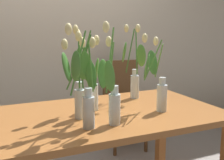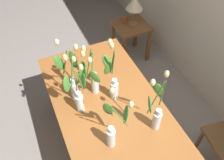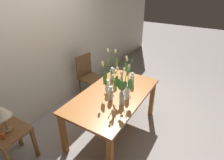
{
  "view_description": "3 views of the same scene",
  "coord_description": "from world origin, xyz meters",
  "px_view_note": "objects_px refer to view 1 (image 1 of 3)",
  "views": [
    {
      "loc": [
        -0.68,
        -1.69,
        1.31
      ],
      "look_at": [
        0.06,
        -0.03,
        0.96
      ],
      "focal_mm": 46.08,
      "sensor_mm": 36.0,
      "label": 1
    },
    {
      "loc": [
        1.2,
        -0.48,
        2.43
      ],
      "look_at": [
        -0.04,
        0.07,
        0.96
      ],
      "focal_mm": 38.53,
      "sensor_mm": 36.0,
      "label": 2
    },
    {
      "loc": [
        -2.04,
        -1.2,
        2.28
      ],
      "look_at": [
        -0.04,
        -0.0,
        1.0
      ],
      "focal_mm": 29.46,
      "sensor_mm": 36.0,
      "label": 3
    }
  ],
  "objects_px": {
    "tulip_vase_3": "(112,95)",
    "tulip_vase_2": "(88,84)",
    "tulip_vase_0": "(84,91)",
    "tulip_vase_5": "(134,74)",
    "dining_table": "(101,126)",
    "tulip_vase_4": "(158,85)",
    "dining_chair": "(123,99)",
    "tulip_vase_1": "(84,86)"
  },
  "relations": [
    {
      "from": "tulip_vase_3",
      "to": "tulip_vase_2",
      "type": "bearing_deg",
      "value": 95.18
    },
    {
      "from": "tulip_vase_0",
      "to": "tulip_vase_3",
      "type": "height_order",
      "value": "tulip_vase_3"
    },
    {
      "from": "tulip_vase_0",
      "to": "tulip_vase_5",
      "type": "distance_m",
      "value": 0.74
    },
    {
      "from": "tulip_vase_0",
      "to": "tulip_vase_5",
      "type": "height_order",
      "value": "tulip_vase_0"
    },
    {
      "from": "dining_table",
      "to": "tulip_vase_3",
      "type": "bearing_deg",
      "value": -96.87
    },
    {
      "from": "tulip_vase_4",
      "to": "dining_chair",
      "type": "relative_size",
      "value": 0.55
    },
    {
      "from": "tulip_vase_1",
      "to": "tulip_vase_4",
      "type": "bearing_deg",
      "value": -3.32
    },
    {
      "from": "tulip_vase_2",
      "to": "dining_chair",
      "type": "xyz_separation_m",
      "value": [
        0.73,
        0.94,
        -0.4
      ]
    },
    {
      "from": "tulip_vase_0",
      "to": "tulip_vase_3",
      "type": "xyz_separation_m",
      "value": [
        0.16,
        -0.01,
        -0.03
      ]
    },
    {
      "from": "tulip_vase_1",
      "to": "tulip_vase_2",
      "type": "distance_m",
      "value": 0.18
    },
    {
      "from": "tulip_vase_1",
      "to": "dining_table",
      "type": "bearing_deg",
      "value": 27.8
    },
    {
      "from": "dining_table",
      "to": "tulip_vase_3",
      "type": "relative_size",
      "value": 2.72
    },
    {
      "from": "tulip_vase_0",
      "to": "tulip_vase_1",
      "type": "distance_m",
      "value": 0.16
    },
    {
      "from": "tulip_vase_3",
      "to": "tulip_vase_4",
      "type": "bearing_deg",
      "value": 18.71
    },
    {
      "from": "tulip_vase_5",
      "to": "tulip_vase_2",
      "type": "bearing_deg",
      "value": -158.79
    },
    {
      "from": "dining_chair",
      "to": "tulip_vase_1",
      "type": "bearing_deg",
      "value": -126.52
    },
    {
      "from": "tulip_vase_0",
      "to": "tulip_vase_3",
      "type": "relative_size",
      "value": 0.98
    },
    {
      "from": "tulip_vase_2",
      "to": "dining_chair",
      "type": "bearing_deg",
      "value": 52.36
    },
    {
      "from": "dining_table",
      "to": "tulip_vase_1",
      "type": "bearing_deg",
      "value": -152.2
    },
    {
      "from": "tulip_vase_0",
      "to": "dining_chair",
      "type": "height_order",
      "value": "tulip_vase_0"
    },
    {
      "from": "tulip_vase_0",
      "to": "dining_chair",
      "type": "bearing_deg",
      "value": 55.42
    },
    {
      "from": "tulip_vase_2",
      "to": "dining_chair",
      "type": "height_order",
      "value": "tulip_vase_2"
    },
    {
      "from": "dining_table",
      "to": "tulip_vase_3",
      "type": "distance_m",
      "value": 0.36
    },
    {
      "from": "tulip_vase_2",
      "to": "tulip_vase_3",
      "type": "height_order",
      "value": "tulip_vase_3"
    },
    {
      "from": "tulip_vase_3",
      "to": "tulip_vase_5",
      "type": "height_order",
      "value": "tulip_vase_3"
    },
    {
      "from": "tulip_vase_4",
      "to": "dining_chair",
      "type": "bearing_deg",
      "value": 74.95
    },
    {
      "from": "tulip_vase_1",
      "to": "tulip_vase_4",
      "type": "relative_size",
      "value": 1.04
    },
    {
      "from": "tulip_vase_4",
      "to": "dining_table",
      "type": "bearing_deg",
      "value": 164.01
    },
    {
      "from": "tulip_vase_4",
      "to": "tulip_vase_2",
      "type": "bearing_deg",
      "value": 156.53
    },
    {
      "from": "tulip_vase_0",
      "to": "tulip_vase_5",
      "type": "bearing_deg",
      "value": 39.92
    },
    {
      "from": "tulip_vase_1",
      "to": "tulip_vase_4",
      "type": "distance_m",
      "value": 0.51
    },
    {
      "from": "dining_table",
      "to": "tulip_vase_1",
      "type": "relative_size",
      "value": 2.98
    },
    {
      "from": "tulip_vase_1",
      "to": "tulip_vase_4",
      "type": "xyz_separation_m",
      "value": [
        0.51,
        -0.03,
        -0.03
      ]
    },
    {
      "from": "tulip_vase_0",
      "to": "dining_table",
      "type": "bearing_deg",
      "value": 49.89
    },
    {
      "from": "tulip_vase_3",
      "to": "tulip_vase_5",
      "type": "relative_size",
      "value": 1.02
    },
    {
      "from": "tulip_vase_2",
      "to": "tulip_vase_3",
      "type": "xyz_separation_m",
      "value": [
        0.03,
        -0.32,
        -0.01
      ]
    },
    {
      "from": "tulip_vase_1",
      "to": "dining_chair",
      "type": "bearing_deg",
      "value": 53.48
    },
    {
      "from": "tulip_vase_1",
      "to": "tulip_vase_3",
      "type": "distance_m",
      "value": 0.2
    },
    {
      "from": "tulip_vase_3",
      "to": "dining_chair",
      "type": "height_order",
      "value": "tulip_vase_3"
    },
    {
      "from": "tulip_vase_0",
      "to": "tulip_vase_2",
      "type": "bearing_deg",
      "value": 66.38
    },
    {
      "from": "tulip_vase_3",
      "to": "tulip_vase_5",
      "type": "bearing_deg",
      "value": 50.22
    },
    {
      "from": "tulip_vase_0",
      "to": "tulip_vase_5",
      "type": "relative_size",
      "value": 1.01
    }
  ]
}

